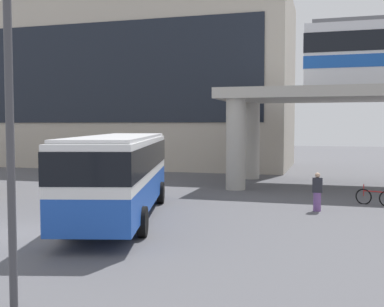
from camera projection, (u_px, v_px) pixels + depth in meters
ground_plane at (146, 192)px, 25.66m from camera, size 120.00×120.00×0.00m
station_building at (128, 87)px, 43.08m from camera, size 28.86×10.96×14.14m
bus_main at (120, 167)px, 18.44m from camera, size 5.26×11.32×3.22m
bicycle_red at (375, 197)px, 21.52m from camera, size 1.69×0.71×1.04m
pedestrian_near_building at (317, 193)px, 20.05m from camera, size 0.42×0.32×1.63m
lamp_post at (9, 107)px, 9.19m from camera, size 0.36×0.36×6.79m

